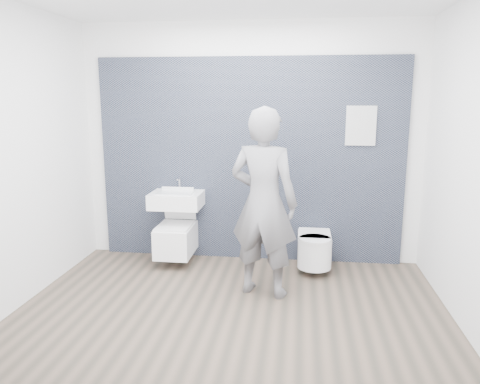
# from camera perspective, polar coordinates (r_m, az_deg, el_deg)

# --- Properties ---
(ground) EXTENTS (4.00, 4.00, 0.00)m
(ground) POSITION_cam_1_polar(r_m,az_deg,el_deg) (4.50, -1.01, -14.15)
(ground) COLOR brown
(ground) RESTS_ON ground
(room_shell) EXTENTS (4.00, 4.00, 4.00)m
(room_shell) POSITION_cam_1_polar(r_m,az_deg,el_deg) (4.06, -1.10, 8.56)
(room_shell) COLOR silver
(room_shell) RESTS_ON ground
(tile_wall) EXTENTS (3.60, 0.06, 2.40)m
(tile_wall) POSITION_cam_1_polar(r_m,az_deg,el_deg) (5.85, 1.10, -7.91)
(tile_wall) COLOR black
(tile_wall) RESTS_ON ground
(washbasin) EXTENTS (0.60, 0.45, 0.45)m
(washbasin) POSITION_cam_1_polar(r_m,az_deg,el_deg) (5.55, -7.76, -0.91)
(washbasin) COLOR white
(washbasin) RESTS_ON ground
(toilet_square) EXTENTS (0.41, 0.59, 0.78)m
(toilet_square) POSITION_cam_1_polar(r_m,az_deg,el_deg) (5.60, -7.80, -5.53)
(toilet_square) COLOR white
(toilet_square) RESTS_ON ground
(toilet_rounded) EXTENTS (0.38, 0.64, 0.34)m
(toilet_rounded) POSITION_cam_1_polar(r_m,az_deg,el_deg) (5.41, 9.05, -6.90)
(toilet_rounded) COLOR white
(toilet_rounded) RESTS_ON ground
(info_placard) EXTENTS (0.33, 0.03, 0.44)m
(info_placard) POSITION_cam_1_polar(r_m,az_deg,el_deg) (5.81, 13.70, -8.37)
(info_placard) COLOR white
(info_placard) RESTS_ON ground
(visitor) EXTENTS (0.78, 0.61, 1.87)m
(visitor) POSITION_cam_1_polar(r_m,az_deg,el_deg) (4.56, 2.89, -1.35)
(visitor) COLOR slate
(visitor) RESTS_ON ground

